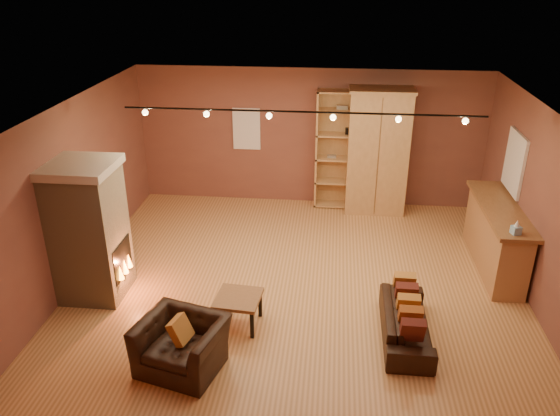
# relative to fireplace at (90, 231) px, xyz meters

# --- Properties ---
(floor) EXTENTS (7.00, 7.00, 0.00)m
(floor) POSITION_rel_fireplace_xyz_m (3.04, 0.60, -1.06)
(floor) COLOR #AE723D
(floor) RESTS_ON ground
(ceiling) EXTENTS (7.00, 7.00, 0.00)m
(ceiling) POSITION_rel_fireplace_xyz_m (3.04, 0.60, 1.74)
(ceiling) COLOR #562F1B
(ceiling) RESTS_ON back_wall
(back_wall) EXTENTS (7.00, 0.02, 2.80)m
(back_wall) POSITION_rel_fireplace_xyz_m (3.04, 3.85, 0.34)
(back_wall) COLOR brown
(back_wall) RESTS_ON floor
(left_wall) EXTENTS (0.02, 6.50, 2.80)m
(left_wall) POSITION_rel_fireplace_xyz_m (-0.46, 0.60, 0.34)
(left_wall) COLOR brown
(left_wall) RESTS_ON floor
(right_wall) EXTENTS (0.02, 6.50, 2.80)m
(right_wall) POSITION_rel_fireplace_xyz_m (6.54, 0.60, 0.34)
(right_wall) COLOR brown
(right_wall) RESTS_ON floor
(fireplace) EXTENTS (1.01, 0.98, 2.12)m
(fireplace) POSITION_rel_fireplace_xyz_m (0.00, 0.00, 0.00)
(fireplace) COLOR tan
(fireplace) RESTS_ON floor
(back_window) EXTENTS (0.56, 0.04, 0.86)m
(back_window) POSITION_rel_fireplace_xyz_m (1.74, 3.83, 0.49)
(back_window) COLOR white
(back_window) RESTS_ON back_wall
(bookcase) EXTENTS (0.99, 0.38, 2.42)m
(bookcase) POSITION_rel_fireplace_xyz_m (3.66, 3.72, 0.17)
(bookcase) COLOR tan
(bookcase) RESTS_ON floor
(armoire) EXTENTS (1.23, 0.70, 2.51)m
(armoire) POSITION_rel_fireplace_xyz_m (4.39, 3.53, 0.20)
(armoire) COLOR tan
(armoire) RESTS_ON floor
(bar_counter) EXTENTS (0.61, 2.28, 1.09)m
(bar_counter) POSITION_rel_fireplace_xyz_m (6.24, 1.43, -0.51)
(bar_counter) COLOR tan
(bar_counter) RESTS_ON floor
(tissue_box) EXTENTS (0.13, 0.13, 0.21)m
(tissue_box) POSITION_rel_fireplace_xyz_m (6.19, 0.47, 0.12)
(tissue_box) COLOR #83B2D2
(tissue_box) RESTS_ON bar_counter
(right_window) EXTENTS (0.05, 0.90, 1.00)m
(right_window) POSITION_rel_fireplace_xyz_m (6.51, 2.00, 0.59)
(right_window) COLOR white
(right_window) RESTS_ON right_wall
(loveseat) EXTENTS (0.48, 1.59, 0.70)m
(loveseat) POSITION_rel_fireplace_xyz_m (4.60, -0.63, -0.73)
(loveseat) COLOR black
(loveseat) RESTS_ON floor
(armchair) EXTENTS (1.15, 0.90, 0.89)m
(armchair) POSITION_rel_fireplace_xyz_m (1.75, -1.53, -0.61)
(armchair) COLOR black
(armchair) RESTS_ON floor
(coffee_table) EXTENTS (0.66, 0.66, 0.46)m
(coffee_table) POSITION_rel_fireplace_xyz_m (2.30, -0.60, -0.67)
(coffee_table) COLOR brown
(coffee_table) RESTS_ON floor
(track_rail) EXTENTS (5.20, 0.09, 0.13)m
(track_rail) POSITION_rel_fireplace_xyz_m (3.04, 0.80, 1.63)
(track_rail) COLOR black
(track_rail) RESTS_ON ceiling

